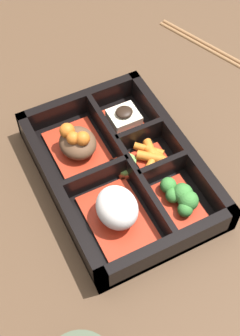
# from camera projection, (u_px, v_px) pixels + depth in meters

# --- Properties ---
(ground_plane) EXTENTS (3.00, 3.00, 0.00)m
(ground_plane) POSITION_uv_depth(u_px,v_px,m) (120.00, 178.00, 0.66)
(ground_plane) COLOR #4C3523
(bento_base) EXTENTS (0.28, 0.20, 0.01)m
(bento_base) POSITION_uv_depth(u_px,v_px,m) (120.00, 176.00, 0.66)
(bento_base) COLOR black
(bento_base) RESTS_ON ground_plane
(bento_rim) EXTENTS (0.28, 0.20, 0.05)m
(bento_rim) POSITION_uv_depth(u_px,v_px,m) (122.00, 168.00, 0.64)
(bento_rim) COLOR black
(bento_rim) RESTS_ON ground_plane
(bowl_rice) EXTENTS (0.10, 0.07, 0.05)m
(bowl_rice) POSITION_uv_depth(u_px,v_px,m) (117.00, 210.00, 0.59)
(bowl_rice) COLOR #B22D19
(bowl_rice) RESTS_ON bento_base
(bowl_stew) EXTENTS (0.10, 0.07, 0.05)m
(bowl_stew) POSITION_uv_depth(u_px,v_px,m) (77.00, 144.00, 0.66)
(bowl_stew) COLOR #B22D19
(bowl_stew) RESTS_ON bento_base
(bowl_greens) EXTENTS (0.07, 0.05, 0.03)m
(bowl_greens) POSITION_uv_depth(u_px,v_px,m) (180.00, 197.00, 0.62)
(bowl_greens) COLOR #B22D19
(bowl_greens) RESTS_ON bento_base
(bowl_carrots) EXTENTS (0.06, 0.05, 0.02)m
(bowl_carrots) POSITION_uv_depth(u_px,v_px,m) (150.00, 156.00, 0.66)
(bowl_carrots) COLOR #B22D19
(bowl_carrots) RESTS_ON bento_base
(bowl_tofu) EXTENTS (0.07, 0.05, 0.03)m
(bowl_tofu) POSITION_uv_depth(u_px,v_px,m) (124.00, 118.00, 0.70)
(bowl_tofu) COLOR #B22D19
(bowl_tofu) RESTS_ON bento_base
(bowl_pickles) EXTENTS (0.04, 0.03, 0.01)m
(bowl_pickles) POSITION_uv_depth(u_px,v_px,m) (126.00, 165.00, 0.66)
(bowl_pickles) COLOR #B22D19
(bowl_pickles) RESTS_ON bento_base
(chopsticks) EXTENTS (0.23, 0.10, 0.01)m
(chopsticks) POSITION_uv_depth(u_px,v_px,m) (216.00, 50.00, 0.81)
(chopsticks) COLOR brown
(chopsticks) RESTS_ON ground_plane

